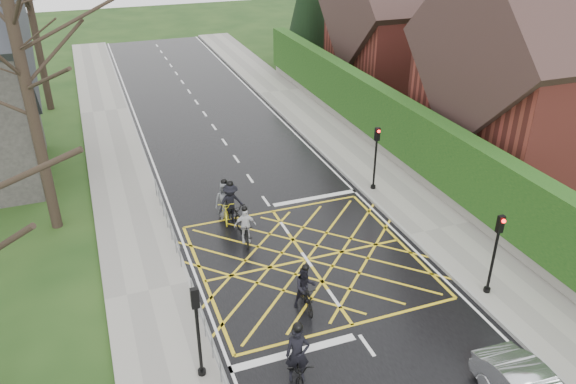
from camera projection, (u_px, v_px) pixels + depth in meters
ground at (307, 260)px, 21.63m from camera, size 120.00×120.00×0.00m
road at (307, 259)px, 21.63m from camera, size 9.00×80.00×0.01m
sidewalk_right at (440, 230)px, 23.45m from camera, size 3.00×80.00×0.15m
sidewalk_left at (149, 292)px, 19.75m from camera, size 3.00×80.00×0.15m
stone_wall at (403, 161)px, 28.83m from camera, size 0.50×38.00×0.70m
hedge at (406, 130)px, 28.02m from camera, size 0.90×38.00×2.80m
house_near at (558, 75)px, 27.29m from camera, size 11.80×9.80×11.30m
house_far at (407, 27)px, 39.07m from camera, size 9.80×8.80×10.30m
conifer at (310, 3)px, 44.18m from camera, size 4.60×4.60×10.00m
tree_near at (15, 38)px, 20.15m from camera, size 9.24×9.24×11.44m
railing_south at (208, 331)px, 16.93m from camera, size 0.05×5.04×1.03m
railing_north at (166, 214)px, 23.15m from camera, size 0.05×6.04×1.03m
traffic_light_ne at (375, 159)px, 25.91m from camera, size 0.24×0.31×3.21m
traffic_light_se at (494, 256)px, 18.94m from camera, size 0.24×0.31×3.21m
traffic_light_sw at (198, 334)px, 15.56m from camera, size 0.24×0.31×3.21m
cyclist_rear at (298, 363)px, 15.92m from camera, size 1.31×2.25×2.07m
cyclist_back at (306, 291)px, 18.88m from camera, size 0.82×1.73×1.69m
cyclist_mid at (231, 207)px, 23.80m from camera, size 1.29×2.13×1.97m
cyclist_front at (246, 229)px, 22.46m from camera, size 0.92×1.68×1.63m
cyclist_lead at (226, 205)px, 24.12m from camera, size 1.09×2.04×1.89m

